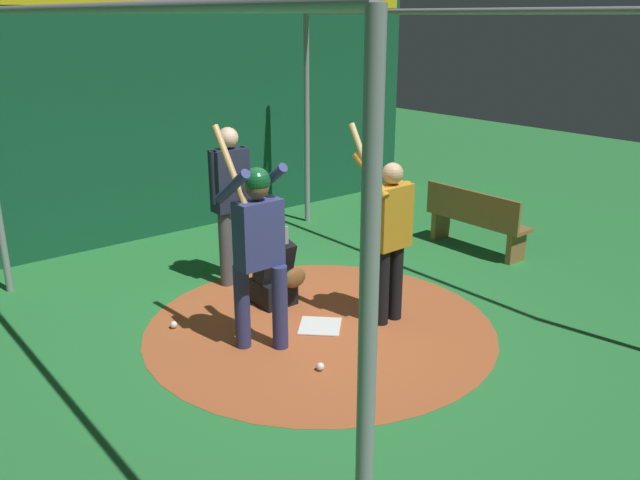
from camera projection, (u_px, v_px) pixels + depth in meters
ground_plane at (320, 327)px, 6.85m from camera, size 25.82×25.82×0.00m
dirt_circle at (320, 327)px, 6.84m from camera, size 3.59×3.59×0.01m
home_plate at (320, 326)px, 6.84m from camera, size 0.59×0.59×0.01m
batter at (258, 241)px, 6.10m from camera, size 0.68×0.49×2.12m
catcher at (275, 274)px, 7.27m from camera, size 0.58×0.40×0.93m
umpire at (231, 197)px, 7.65m from camera, size 0.23×0.49×1.87m
visitor at (390, 232)px, 6.68m from camera, size 0.55×0.50×2.06m
back_wall at (141, 117)px, 9.18m from camera, size 0.22×9.82×3.42m
cage_frame at (320, 111)px, 6.14m from camera, size 6.13×4.49×3.13m
bench at (475, 219)px, 8.96m from camera, size 1.52×0.36×0.85m
baseball_0 at (320, 367)px, 5.99m from camera, size 0.07×0.07×0.07m
baseball_1 at (174, 325)px, 6.80m from camera, size 0.07×0.07×0.07m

